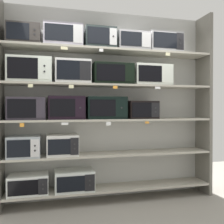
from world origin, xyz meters
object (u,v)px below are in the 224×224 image
at_px(microwave_7, 141,110).
at_px(microwave_8, 30,70).
at_px(microwave_4, 27,108).
at_px(microwave_16, 164,43).
at_px(microwave_2, 24,146).
at_px(microwave_6, 106,108).
at_px(microwave_1, 74,180).
at_px(microwave_11, 151,75).
at_px(microwave_3, 62,145).
at_px(microwave_0, 28,184).
at_px(microwave_12, 24,35).
at_px(microwave_13, 63,36).
at_px(microwave_10, 112,74).
at_px(microwave_9, 72,72).
at_px(microwave_14, 99,39).

height_order(microwave_7, microwave_8, microwave_8).
relative_size(microwave_4, microwave_16, 0.95).
relative_size(microwave_2, microwave_6, 0.74).
bearing_deg(microwave_1, microwave_11, -0.00).
height_order(microwave_3, microwave_11, microwave_11).
bearing_deg(microwave_8, microwave_0, 179.54).
xyz_separation_m(microwave_0, microwave_12, (-0.05, -0.00, 2.02)).
height_order(microwave_7, microwave_13, microwave_13).
bearing_deg(microwave_4, microwave_2, 179.86).
bearing_deg(microwave_16, microwave_6, 179.99).
relative_size(microwave_2, microwave_10, 0.74).
bearing_deg(microwave_9, microwave_7, -0.01).
distance_m(microwave_0, microwave_9, 1.66).
bearing_deg(microwave_1, microwave_13, 179.95).
height_order(microwave_0, microwave_14, microwave_14).
bearing_deg(microwave_1, microwave_14, -0.04).
height_order(microwave_1, microwave_9, microwave_9).
bearing_deg(microwave_1, microwave_9, -179.58).
bearing_deg(microwave_12, microwave_9, 0.01).
distance_m(microwave_1, microwave_4, 1.20).
xyz_separation_m(microwave_8, microwave_13, (0.44, 0.00, 0.49)).
distance_m(microwave_4, microwave_16, 2.26).
distance_m(microwave_10, microwave_14, 0.53).
relative_size(microwave_4, microwave_7, 1.11).
bearing_deg(microwave_11, microwave_1, 180.00).
bearing_deg(microwave_7, microwave_1, 179.98).
bearing_deg(microwave_7, microwave_6, 179.96).
bearing_deg(microwave_0, microwave_1, 0.01).
xyz_separation_m(microwave_2, microwave_14, (1.04, -0.00, 1.51)).
distance_m(microwave_8, microwave_10, 1.15).
bearing_deg(microwave_10, microwave_6, 179.82).
distance_m(microwave_11, microwave_16, 0.55).
height_order(microwave_2, microwave_16, microwave_16).
relative_size(microwave_9, microwave_14, 1.12).
xyz_separation_m(microwave_6, microwave_7, (0.54, -0.00, -0.03)).
bearing_deg(microwave_9, microwave_4, -179.99).
bearing_deg(microwave_16, microwave_13, 179.99).
xyz_separation_m(microwave_8, microwave_10, (1.15, 0.00, -0.02)).
bearing_deg(microwave_7, microwave_0, 179.99).
relative_size(microwave_4, microwave_14, 1.13).
distance_m(microwave_2, microwave_9, 1.22).
xyz_separation_m(microwave_0, microwave_10, (1.17, -0.00, 1.53)).
bearing_deg(microwave_3, microwave_4, -179.96).
height_order(microwave_2, microwave_7, microwave_7).
bearing_deg(microwave_2, microwave_14, -0.00).
distance_m(microwave_2, microwave_7, 1.75).
bearing_deg(microwave_13, microwave_0, -179.98).
bearing_deg(microwave_0, microwave_16, 0.00).
bearing_deg(microwave_4, microwave_11, 0.01).
relative_size(microwave_0, microwave_4, 1.07).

